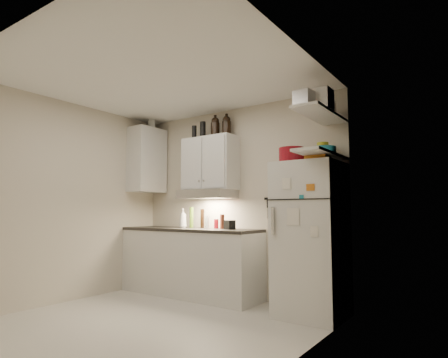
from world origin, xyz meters
The scene contains 36 objects.
floor centered at (0.00, 0.00, -0.01)m, with size 3.20×3.00×0.02m, color beige.
ceiling centered at (0.00, 0.00, 2.61)m, with size 3.20×3.00×0.02m, color white.
back_wall centered at (0.00, 1.51, 1.30)m, with size 3.20×0.02×2.60m, color beige.
left_wall centered at (-1.61, 0.00, 1.30)m, with size 0.02×3.00×2.60m, color beige.
right_wall centered at (1.61, 0.00, 1.30)m, with size 0.02×3.00×2.60m, color beige.
base_cabinet centered at (-0.55, 1.20, 0.44)m, with size 2.10×0.60×0.88m, color silver.
countertop centered at (-0.55, 1.20, 0.90)m, with size 2.10×0.62×0.04m, color #272422.
upper_cabinet centered at (-0.30, 1.33, 1.83)m, with size 0.80×0.33×0.75m, color silver.
side_cabinet centered at (-1.44, 1.20, 1.95)m, with size 0.33×0.55×1.00m, color silver.
range_hood centered at (-0.30, 1.27, 1.39)m, with size 0.76×0.46×0.12m, color silver.
fridge centered at (1.25, 1.16, 0.85)m, with size 0.70×0.68×1.70m, color silver.
shelf_hi centered at (1.45, 1.02, 2.20)m, with size 0.30×0.95×0.03m, color silver.
shelf_lo centered at (1.45, 1.02, 1.76)m, with size 0.30×0.95×0.03m, color silver.
knife_strip centered at (0.70, 1.49, 1.32)m, with size 0.42×0.02×0.03m, color black.
dutch_oven centered at (1.11, 1.01, 1.78)m, with size 0.28×0.28×0.17m, color maroon.
book_stack centered at (1.41, 1.03, 1.75)m, with size 0.22×0.28×0.09m, color #CB6D19.
spice_jar centered at (1.37, 1.15, 1.75)m, with size 0.06×0.06×0.10m, color silver.
stock_pot centered at (1.42, 1.24, 2.30)m, with size 0.24×0.24×0.17m, color silver.
tin_a centered at (1.50, 0.90, 2.32)m, with size 0.22×0.20×0.22m, color #AAAAAD.
tin_b centered at (1.38, 0.75, 2.31)m, with size 0.18×0.18×0.18m, color #AAAAAD.
bowl_teal centered at (1.40, 1.33, 1.82)m, with size 0.21×0.21×0.09m, color teal.
bowl_orange centered at (1.34, 1.35, 1.89)m, with size 0.17×0.17×0.05m, color #BF4911.
bowl_yellow centered at (1.34, 1.35, 1.93)m, with size 0.13×0.13×0.04m, color gold.
plates centered at (1.47, 1.03, 1.81)m, with size 0.27×0.27×0.07m, color teal.
growler_a centered at (-0.22, 1.35, 2.35)m, with size 0.12×0.12×0.29m, color black, non-canonical shape.
growler_b centered at (-0.05, 1.38, 2.35)m, with size 0.12×0.12×0.29m, color black, non-canonical shape.
thermos_a centered at (-0.42, 1.32, 2.32)m, with size 0.08×0.08×0.24m, color black.
thermos_b centered at (-0.55, 1.28, 2.30)m, with size 0.07×0.07×0.19m, color black.
side_jar centered at (-1.40, 1.25, 2.53)m, with size 0.11×0.11×0.15m, color silver.
soap_bottle centered at (-0.70, 1.23, 1.07)m, with size 0.12×0.12×0.30m, color silver.
pepper_mill centered at (-0.06, 1.30, 1.02)m, with size 0.06×0.06×0.20m, color brown.
oil_bottle centered at (-0.60, 1.30, 1.07)m, with size 0.06×0.06×0.29m, color #496B1A.
vinegar_bottle centered at (-0.44, 1.34, 1.05)m, with size 0.06×0.06×0.27m, color black.
clear_bottle centered at (-0.30, 1.27, 1.00)m, with size 0.05×0.05×0.16m, color silver.
red_jar centered at (-0.19, 1.34, 0.98)m, with size 0.06×0.06×0.13m, color maroon.
caddy centered at (0.11, 1.23, 0.98)m, with size 0.14×0.10×0.12m, color black.
Camera 1 is at (2.89, -2.83, 1.15)m, focal length 30.00 mm.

